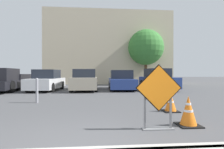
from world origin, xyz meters
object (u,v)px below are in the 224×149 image
Objects in this scene: parked_car_second at (85,81)px; parked_car_third at (121,81)px; traffic_cone_second at (170,102)px; bollard_nearest at (37,90)px; road_closed_sign at (159,94)px; parked_car_nearest at (47,81)px; parked_car_fourth at (158,80)px; traffic_cone_nearest at (188,111)px; pickup_truck at (6,81)px.

parked_car_second is 2.88m from parked_car_third.
parked_car_second reaches higher than traffic_cone_second.
parked_car_second is at bearing 73.14° from bollard_nearest.
parked_car_nearest is at bearing 118.35° from road_closed_sign.
road_closed_sign is at bearing 67.30° from parked_car_fourth.
traffic_cone_nearest is 1.59m from traffic_cone_second.
pickup_truck is at bearing -0.67° from parked_car_second.
parked_car_fourth is at bearing 74.96° from traffic_cone_nearest.
bollard_nearest is (-4.84, 3.73, 0.21)m from traffic_cone_nearest.
traffic_cone_nearest is at bearing -37.61° from bollard_nearest.
parked_car_second reaches higher than parked_car_nearest.
bollard_nearest is (1.18, -5.64, -0.14)m from parked_car_nearest.
parked_car_nearest is (-5.19, 9.61, -0.11)m from road_closed_sign.
bollard_nearest is (-7.33, -5.57, -0.19)m from parked_car_fourth.
pickup_truck is 1.28× the size of parked_car_third.
parked_car_fourth is (2.50, 9.29, 0.41)m from traffic_cone_nearest.
traffic_cone_nearest is 0.17× the size of parked_car_nearest.
bollard_nearest is at bearing 122.39° from pickup_truck.
parked_car_second reaches higher than road_closed_sign.
parked_car_nearest is at bearing 122.73° from traffic_cone_nearest.
road_closed_sign is 12.36m from pickup_truck.
traffic_cone_nearest is 0.16× the size of parked_car_third.
traffic_cone_second is 8.08m from parked_car_third.
road_closed_sign is 2.31× the size of traffic_cone_second.
parked_car_fourth reaches higher than parked_car_nearest.
traffic_cone_second is 0.16× the size of parked_car_second.
pickup_truck is 5.66m from parked_car_second.
parked_car_third reaches higher than bollard_nearest.
road_closed_sign is 1.38× the size of bollard_nearest.
parked_car_fourth is at bearing -176.91° from parked_car_nearest.
road_closed_sign is at bearing 89.36° from parked_car_third.
parked_car_fourth is at bearing 73.63° from traffic_cone_second.
parked_car_third is 2.86m from parked_car_fourth.
traffic_cone_nearest is 12.75m from pickup_truck.
road_closed_sign is 0.99m from traffic_cone_nearest.
parked_car_second is 3.83× the size of bollard_nearest.
parked_car_second is (-2.35, 9.43, -0.09)m from road_closed_sign.
traffic_cone_second is at bearing 59.66° from road_closed_sign.
parked_car_nearest is at bearing 128.73° from traffic_cone_second.
bollard_nearest is at bearing 72.36° from parked_car_second.
parked_car_third is at bearing -10.13° from parked_car_fourth.
traffic_cone_nearest reaches higher than traffic_cone_second.
traffic_cone_nearest is 1.12× the size of traffic_cone_second.
parked_car_second is 5.71m from bollard_nearest.
road_closed_sign is 2.05× the size of traffic_cone_nearest.
road_closed_sign is at bearing -163.85° from traffic_cone_nearest.
pickup_truck is at bearing 133.93° from traffic_cone_nearest.
road_closed_sign is at bearing -44.76° from bollard_nearest.
parked_car_second is 0.99× the size of parked_car_fourth.
bollard_nearest is (-4.00, 3.97, -0.25)m from road_closed_sign.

